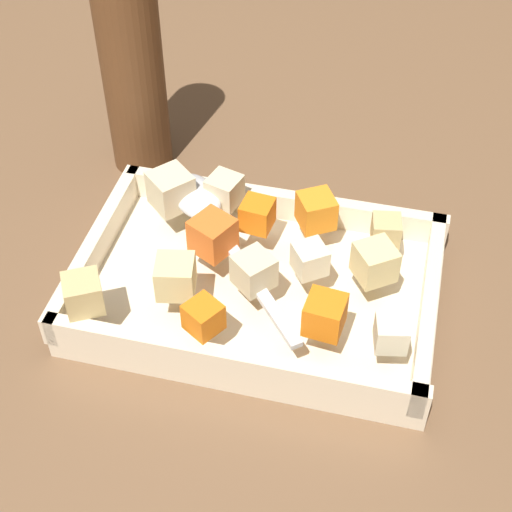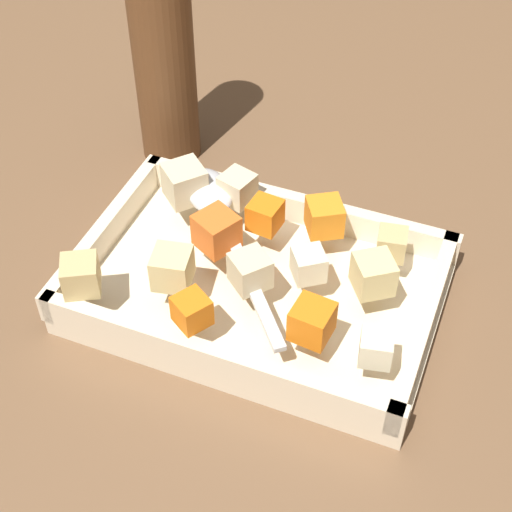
{
  "view_description": "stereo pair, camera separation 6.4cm",
  "coord_description": "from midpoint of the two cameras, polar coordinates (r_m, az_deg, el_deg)",
  "views": [
    {
      "loc": [
        0.1,
        -0.43,
        0.51
      ],
      "look_at": [
        -0.0,
        0.01,
        0.05
      ],
      "focal_mm": 54.85,
      "sensor_mm": 36.0,
      "label": 1
    },
    {
      "loc": [
        0.16,
        -0.41,
        0.51
      ],
      "look_at": [
        -0.0,
        0.01,
        0.05
      ],
      "focal_mm": 54.85,
      "sensor_mm": 36.0,
      "label": 2
    }
  ],
  "objects": [
    {
      "name": "serving_spoon",
      "position": [
        0.69,
        -6.58,
        3.5
      ],
      "size": [
        0.15,
        0.18,
        0.02
      ],
      "rotation": [
        0.0,
        0.0,
        5.41
      ],
      "color": "silver",
      "rests_on": "baking_dish"
    },
    {
      "name": "potato_chunk_far_left",
      "position": [
        0.62,
        -2.87,
        -1.29
      ],
      "size": [
        0.04,
        0.04,
        0.03
      ],
      "primitive_type": "cube",
      "rotation": [
        0.0,
        0.0,
        4.02
      ],
      "color": "beige",
      "rests_on": "baking_dish"
    },
    {
      "name": "potato_chunk_far_right",
      "position": [
        0.7,
        -8.85,
        4.66
      ],
      "size": [
        0.05,
        0.05,
        0.03
      ],
      "primitive_type": "cube",
      "rotation": [
        0.0,
        0.0,
        3.99
      ],
      "color": "beige",
      "rests_on": "baking_dish"
    },
    {
      "name": "potato_chunk_mid_right",
      "position": [
        0.66,
        6.75,
        1.71
      ],
      "size": [
        0.03,
        0.03,
        0.02
      ],
      "primitive_type": "cube",
      "rotation": [
        0.0,
        0.0,
        3.31
      ],
      "color": "tan",
      "rests_on": "baking_dish"
    },
    {
      "name": "potato_chunk_near_left",
      "position": [
        0.63,
        1.08,
        -0.37
      ],
      "size": [
        0.03,
        0.03,
        0.02
      ],
      "primitive_type": "cube",
      "rotation": [
        0.0,
        0.0,
        2.19
      ],
      "color": "beige",
      "rests_on": "baking_dish"
    },
    {
      "name": "potato_chunk_center",
      "position": [
        0.7,
        -4.95,
        4.67
      ],
      "size": [
        0.03,
        0.03,
        0.03
      ],
      "primitive_type": "cube",
      "rotation": [
        0.0,
        0.0,
        6.0
      ],
      "color": "beige",
      "rests_on": "baking_dish"
    },
    {
      "name": "carrot_chunk_near_spoon",
      "position": [
        0.67,
        1.71,
        3.19
      ],
      "size": [
        0.04,
        0.04,
        0.03
      ],
      "primitive_type": "cube",
      "rotation": [
        0.0,
        0.0,
        5.26
      ],
      "color": "orange",
      "rests_on": "baking_dish"
    },
    {
      "name": "ground_plane",
      "position": [
        0.67,
        -2.66,
        -3.93
      ],
      "size": [
        4.0,
        4.0,
        0.0
      ],
      "primitive_type": "plane",
      "color": "brown"
    },
    {
      "name": "potato_chunk_front_center",
      "position": [
        0.59,
        6.77,
        -5.8
      ],
      "size": [
        0.03,
        0.03,
        0.02
      ],
      "primitive_type": "cube",
      "rotation": [
        0.0,
        0.0,
        0.2
      ],
      "color": "beige",
      "rests_on": "baking_dish"
    },
    {
      "name": "baking_dish",
      "position": [
        0.67,
        -2.74,
        -2.51
      ],
      "size": [
        0.3,
        0.2,
        0.04
      ],
      "color": "beige",
      "rests_on": "ground_plane"
    },
    {
      "name": "carrot_chunk_back_center",
      "position": [
        0.65,
        -5.99,
        1.4
      ],
      "size": [
        0.04,
        0.04,
        0.03
      ],
      "primitive_type": "cube",
      "rotation": [
        0.0,
        0.0,
        4.24
      ],
      "color": "orange",
      "rests_on": "baking_dish"
    },
    {
      "name": "carrot_chunk_near_right",
      "position": [
        0.6,
        -6.94,
        -4.61
      ],
      "size": [
        0.03,
        0.03,
        0.02
      ],
      "primitive_type": "cube",
      "rotation": [
        0.0,
        0.0,
        4.15
      ],
      "color": "orange",
      "rests_on": "baking_dish"
    },
    {
      "name": "potato_chunk_corner_ne",
      "position": [
        0.63,
        -15.37,
        -2.82
      ],
      "size": [
        0.04,
        0.04,
        0.03
      ],
      "primitive_type": "cube",
      "rotation": [
        0.0,
        0.0,
        2.08
      ],
      "color": "tan",
      "rests_on": "baking_dish"
    },
    {
      "name": "pepper_mill",
      "position": [
        0.77,
        -11.51,
        13.66
      ],
      "size": [
        0.06,
        0.06,
        0.25
      ],
      "color": "brown",
      "rests_on": "ground_plane"
    },
    {
      "name": "carrot_chunk_rim_edge",
      "position": [
        0.67,
        -2.63,
        2.91
      ],
      "size": [
        0.03,
        0.03,
        0.03
      ],
      "primitive_type": "cube",
      "rotation": [
        0.0,
        0.0,
        4.6
      ],
      "color": "orange",
      "rests_on": "baking_dish"
    },
    {
      "name": "potato_chunk_corner_se",
      "position": [
        0.62,
        -8.83,
        -1.64
      ],
      "size": [
        0.04,
        0.04,
        0.03
      ],
      "primitive_type": "cube",
      "rotation": [
        0.0,
        0.0,
        0.2
      ],
      "color": "#E0CC89",
      "rests_on": "baking_dish"
    },
    {
      "name": "carrot_chunk_under_handle",
      "position": [
        0.59,
        1.96,
        -4.47
      ],
      "size": [
        0.03,
        0.03,
        0.03
      ],
      "primitive_type": "cube",
      "rotation": [
        0.0,
        0.0,
        4.61
      ],
      "color": "orange",
      "rests_on": "baking_dish"
    },
    {
      "name": "potato_chunk_heap_side",
      "position": [
        0.63,
        5.82,
        -0.59
      ],
      "size": [
        0.04,
        0.04,
        0.03
      ],
      "primitive_type": "cube",
      "rotation": [
        0.0,
        0.0,
        0.62
      ],
      "color": "#E0CC89",
      "rests_on": "baking_dish"
    }
  ]
}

